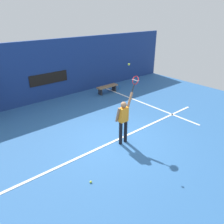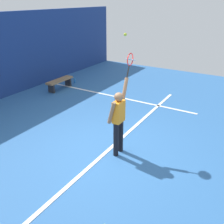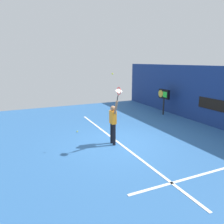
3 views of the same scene
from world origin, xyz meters
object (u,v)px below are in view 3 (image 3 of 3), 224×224
at_px(tennis_racket, 119,92).
at_px(spare_ball, 77,132).
at_px(tennis_player, 113,122).
at_px(scoreboard_clock, 164,95).
at_px(tennis_ball, 112,74).

distance_m(tennis_racket, spare_ball, 3.70).
xyz_separation_m(tennis_player, scoreboard_clock, (-3.48, 5.29, 0.30)).
bearing_deg(tennis_ball, tennis_racket, 10.71).
bearing_deg(tennis_player, scoreboard_clock, 123.33).
distance_m(tennis_player, scoreboard_clock, 6.34).
height_order(tennis_ball, scoreboard_clock, tennis_ball).
bearing_deg(tennis_racket, scoreboard_clock, 127.11).
xyz_separation_m(tennis_racket, tennis_ball, (-0.41, -0.08, 0.67)).
xyz_separation_m(tennis_racket, spare_ball, (-2.73, -0.98, -2.31)).
distance_m(tennis_player, tennis_ball, 2.01).
relative_size(tennis_player, scoreboard_clock, 1.17).
relative_size(tennis_ball, spare_ball, 1.00).
relative_size(tennis_player, tennis_ball, 28.99).
xyz_separation_m(tennis_ball, scoreboard_clock, (-3.59, 5.37, -1.70)).
distance_m(tennis_player, tennis_racket, 1.43).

